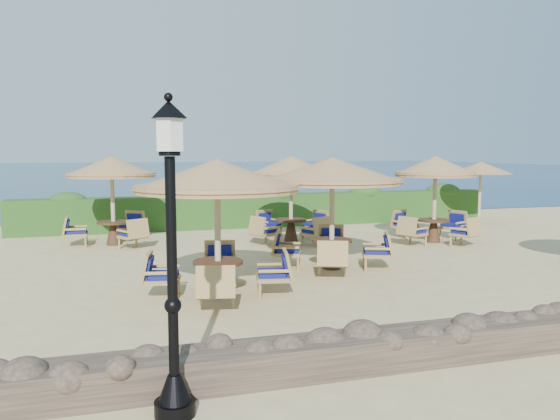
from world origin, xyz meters
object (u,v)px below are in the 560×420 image
at_px(lamp_post, 172,272).
at_px(cafe_set_1, 332,188).
at_px(extra_parasol, 481,168).
at_px(cafe_set_3, 112,183).
at_px(cafe_set_0, 217,199).
at_px(cafe_set_5, 435,186).
at_px(cafe_set_4, 291,185).

bearing_deg(lamp_post, cafe_set_1, 55.73).
relative_size(extra_parasol, cafe_set_1, 0.73).
distance_m(extra_parasol, cafe_set_3, 13.34).
height_order(extra_parasol, cafe_set_0, cafe_set_0).
xyz_separation_m(cafe_set_1, cafe_set_5, (4.45, 2.68, -0.21)).
relative_size(lamp_post, cafe_set_5, 1.16).
bearing_deg(lamp_post, cafe_set_0, 74.48).
bearing_deg(lamp_post, cafe_set_5, 45.80).
xyz_separation_m(lamp_post, cafe_set_0, (1.27, 4.58, 0.35)).
bearing_deg(extra_parasol, cafe_set_0, -146.78).
bearing_deg(cafe_set_5, cafe_set_3, 166.38).
height_order(cafe_set_1, cafe_set_3, same).
height_order(lamp_post, cafe_set_5, lamp_post).
height_order(extra_parasol, cafe_set_1, cafe_set_1).
xyz_separation_m(lamp_post, cafe_set_1, (4.32, 6.33, 0.38)).
distance_m(lamp_post, cafe_set_5, 12.58).
height_order(extra_parasol, cafe_set_5, cafe_set_5).
xyz_separation_m(cafe_set_3, cafe_set_4, (5.28, -0.95, -0.09)).
relative_size(lamp_post, cafe_set_3, 1.19).
xyz_separation_m(cafe_set_0, cafe_set_3, (-1.99, 6.73, -0.04)).
distance_m(extra_parasol, cafe_set_4, 8.21).
height_order(lamp_post, extra_parasol, lamp_post).
xyz_separation_m(lamp_post, cafe_set_4, (4.57, 10.37, 0.22)).
xyz_separation_m(cafe_set_0, cafe_set_1, (3.04, 1.75, 0.03)).
distance_m(lamp_post, cafe_set_0, 4.77).
height_order(cafe_set_3, cafe_set_5, same).
distance_m(cafe_set_0, cafe_set_1, 3.51).
bearing_deg(extra_parasol, cafe_set_1, -145.62).
relative_size(cafe_set_3, cafe_set_4, 0.98).
relative_size(extra_parasol, cafe_set_4, 0.85).
bearing_deg(cafe_set_5, cafe_set_4, 162.19).
bearing_deg(cafe_set_5, cafe_set_0, -149.39).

